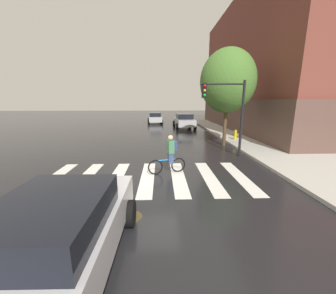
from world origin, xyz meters
The scene contains 11 objects.
ground_plane centered at (0.00, 0.00, 0.00)m, with size 120.00×120.00×0.00m, color black.
crosswalk_stripes centered at (-0.07, 0.00, 0.01)m, with size 8.29×3.85×0.01m.
manhole_cover centered at (-0.35, -2.88, 0.00)m, with size 0.64×0.64×0.01m, color #473D1E.
sedan_near centered at (-1.29, -4.77, 0.82)m, with size 2.23×4.63×1.59m.
sedan_mid centered at (3.23, 15.77, 0.86)m, with size 2.44×4.90×1.66m.
sedan_far centered at (-0.34, 20.97, 0.77)m, with size 2.30×4.45×1.50m.
cyclist centered at (0.88, 0.56, 0.84)m, with size 1.67×0.51×1.69m.
traffic_light_near centered at (4.18, 3.23, 2.86)m, with size 2.47×0.28×4.20m.
fire_hydrant centered at (6.33, 7.50, 0.53)m, with size 0.33×0.22×0.78m.
street_tree_near centered at (4.99, 6.09, 4.40)m, with size 3.66×3.66×6.51m.
corner_building centered at (16.49, 14.31, 6.53)m, with size 17.33×22.64×13.17m.
Camera 1 is at (0.51, -7.89, 3.11)m, focal length 21.59 mm.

